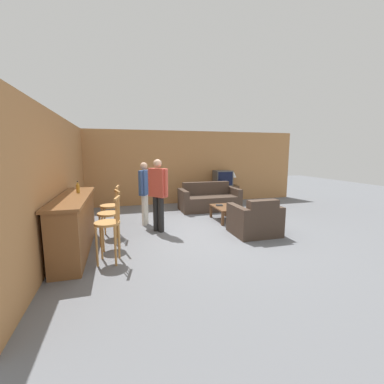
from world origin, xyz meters
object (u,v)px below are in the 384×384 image
(bar_chair_mid, at_px, (110,218))
(person_by_counter, at_px, (158,191))
(table_lamp, at_px, (233,175))
(bar_chair_far, at_px, (111,209))
(armchair_near, at_px, (255,221))
(tv, at_px, (223,178))
(person_by_window, at_px, (144,190))
(couch_far, at_px, (209,200))
(bottle, at_px, (78,187))
(bar_chair_near, at_px, (108,228))
(coffee_table, at_px, (224,209))
(tv_unit, at_px, (222,194))
(book_on_table, at_px, (219,205))

(bar_chair_mid, xyz_separation_m, person_by_counter, (1.06, 0.80, 0.35))
(table_lamp, bearing_deg, person_by_counter, -138.49)
(bar_chair_far, distance_m, armchair_near, 3.23)
(tv, distance_m, person_by_window, 3.74)
(couch_far, height_order, person_by_window, person_by_window)
(bar_chair_far, relative_size, bottle, 4.78)
(bottle, height_order, table_lamp, bottle)
(armchair_near, bearing_deg, bar_chair_near, -167.97)
(bar_chair_mid, relative_size, tv, 1.83)
(bar_chair_near, relative_size, person_by_window, 0.70)
(couch_far, bearing_deg, person_by_window, -150.69)
(coffee_table, bearing_deg, armchair_near, -81.28)
(bar_chair_near, height_order, person_by_counter, person_by_counter)
(bar_chair_far, bearing_deg, bar_chair_mid, -90.02)
(bar_chair_near, xyz_separation_m, person_by_window, (0.81, 2.15, 0.30))
(table_lamp, height_order, person_by_counter, person_by_counter)
(person_by_counter, bearing_deg, person_by_window, 110.84)
(bar_chair_far, relative_size, tv_unit, 1.01)
(bar_chair_mid, bearing_deg, book_on_table, 26.76)
(couch_far, bearing_deg, book_on_table, -96.17)
(table_lamp, relative_size, person_by_counter, 0.32)
(armchair_near, relative_size, tv_unit, 0.89)
(couch_far, relative_size, book_on_table, 9.01)
(armchair_near, height_order, tv, tv)
(couch_far, height_order, coffee_table, couch_far)
(person_by_counter, bearing_deg, bar_chair_near, -125.35)
(tv, bearing_deg, bar_chair_near, -131.67)
(tv_unit, bearing_deg, armchair_near, -101.19)
(coffee_table, xyz_separation_m, table_lamp, (1.33, 2.37, 0.71))
(armchair_near, bearing_deg, book_on_table, 100.77)
(armchair_near, distance_m, tv_unit, 3.73)
(bar_chair_near, height_order, tv_unit, bar_chair_near)
(bar_chair_far, xyz_separation_m, bottle, (-0.58, -0.35, 0.56))
(bar_chair_near, relative_size, table_lamp, 2.11)
(bar_chair_mid, height_order, bar_chair_far, same)
(bar_chair_near, height_order, bar_chair_mid, same)
(bar_chair_far, relative_size, person_by_counter, 0.66)
(bar_chair_near, xyz_separation_m, book_on_table, (2.85, 2.13, -0.21))
(table_lamp, bearing_deg, bar_chair_mid, -139.56)
(bar_chair_near, height_order, couch_far, bar_chair_near)
(tv_unit, relative_size, bottle, 4.75)
(bar_chair_near, xyz_separation_m, person_by_counter, (1.06, 1.49, 0.35))
(bar_chair_near, height_order, table_lamp, table_lamp)
(tv_unit, xyz_separation_m, bottle, (-4.43, -3.25, 0.85))
(bar_chair_far, relative_size, tv, 1.83)
(coffee_table, bearing_deg, table_lamp, 60.63)
(tv, bearing_deg, bar_chair_far, -143.00)
(bar_chair_far, bearing_deg, armchair_near, -13.65)
(coffee_table, xyz_separation_m, person_by_window, (-2.12, 0.19, 0.59))
(bar_chair_near, xyz_separation_m, armchair_near, (3.12, 0.67, -0.29))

